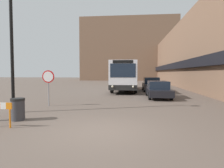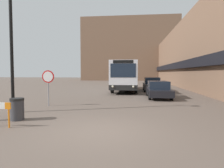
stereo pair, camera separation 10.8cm
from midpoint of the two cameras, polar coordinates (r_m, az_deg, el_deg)
The scene contains 9 objects.
ground_plane at distance 7.15m, azimuth -3.38°, elevation -13.34°, with size 160.00×160.00×0.00m, color #66564C.
building_row_right at distance 32.10m, azimuth 22.41°, elevation 7.48°, with size 5.50×60.00×9.16m.
building_backdrop_far at distance 56.66m, azimuth 5.15°, elevation 9.67°, with size 26.00×8.00×16.87m.
city_bus at distance 22.98m, azimuth 4.00°, elevation 2.48°, with size 2.63×10.29×3.22m.
parked_car_front at distance 16.78m, azimuth 13.26°, elevation -1.49°, with size 1.79×4.57×1.36m.
parked_car_middle at distance 22.75m, azimuth 11.43°, elevation -0.06°, with size 1.85×4.26×1.53m.
stop_sign at distance 12.79m, azimuth -17.54°, elevation 1.02°, with size 0.76×0.08×2.19m.
street_lamp at distance 11.41m, azimuth -25.46°, elevation 13.62°, with size 1.46×0.36×6.76m.
trash_bin at distance 9.55m, azimuth -25.18°, elevation -6.49°, with size 0.59×0.59×0.95m.
Camera 2 is at (1.21, -6.75, 2.04)m, focal length 32.00 mm.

